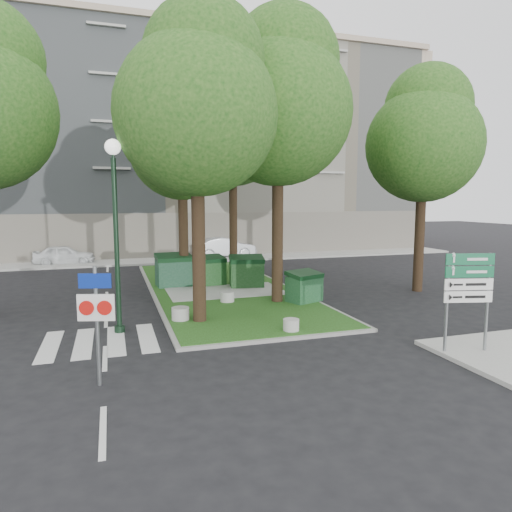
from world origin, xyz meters
name	(u,v)px	position (x,y,z in m)	size (l,w,h in m)	color
ground	(266,342)	(0.00, 0.00, 0.00)	(120.00, 120.00, 0.00)	black
median_island	(220,288)	(0.50, 8.00, 0.06)	(6.00, 16.00, 0.12)	#204012
median_kerb	(220,289)	(0.50, 8.00, 0.05)	(6.30, 16.30, 0.10)	gray
building_sidewalk	(177,260)	(0.00, 18.50, 0.06)	(42.00, 3.00, 0.12)	#999993
zebra_crossing	(132,339)	(-3.75, 1.50, 0.01)	(5.00, 3.00, 0.01)	silver
apartment_building	(162,151)	(0.00, 26.00, 8.00)	(41.00, 12.00, 16.00)	tan
tree_median_near_left	(199,99)	(-1.41, 2.56, 7.32)	(5.20, 5.20, 10.53)	black
tree_median_near_right	(280,98)	(2.09, 4.56, 7.99)	(5.60, 5.60, 11.46)	black
tree_median_mid	(183,137)	(-0.91, 9.06, 6.98)	(4.80, 4.80, 9.99)	black
tree_median_far	(234,121)	(2.29, 12.06, 8.32)	(5.80, 5.80, 11.93)	black
tree_street_right	(425,134)	(9.09, 5.06, 6.98)	(5.00, 5.00, 10.06)	black
dumpster_a	(174,270)	(-1.48, 9.03, 0.85)	(1.72, 1.27, 1.53)	#0E361F
dumpster_b	(208,270)	(0.12, 8.82, 0.79)	(1.66, 1.28, 1.40)	#124114
dumpster_c	(247,271)	(1.72, 7.83, 0.82)	(1.74, 1.35, 1.46)	#103611
dumpster_d	(304,287)	(3.00, 4.12, 0.71)	(1.57, 1.34, 1.23)	#144320
bollard_left	(180,314)	(-2.10, 2.80, 0.33)	(0.59, 0.59, 0.42)	#9F9E9A
bollard_right	(291,325)	(0.98, 0.50, 0.30)	(0.50, 0.50, 0.35)	#ACABA7
bollard_mid	(227,297)	(0.08, 5.00, 0.32)	(0.55, 0.55, 0.39)	#A5A39F
litter_bin	(257,268)	(3.20, 10.87, 0.48)	(0.42, 0.42, 0.73)	gold
street_lamp	(115,213)	(-4.08, 2.32, 3.74)	(0.47, 0.47, 5.94)	black
traffic_sign_pole	(97,309)	(-4.59, -1.82, 1.74)	(0.79, 0.26, 2.71)	slate
directional_sign	(468,286)	(4.70, -2.68, 1.87)	(1.29, 0.36, 2.63)	slate
car_white	(64,255)	(-7.12, 19.00, 0.63)	(1.49, 3.70, 1.26)	white
car_silver	(225,247)	(3.50, 19.35, 0.73)	(1.54, 4.42, 1.46)	#ADB2B6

